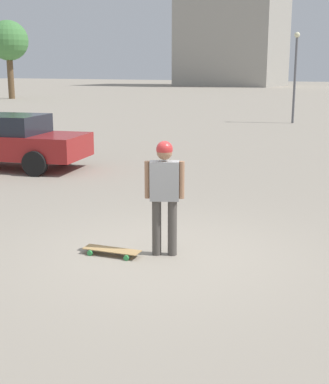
% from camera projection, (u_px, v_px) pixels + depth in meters
% --- Properties ---
extents(ground_plane, '(220.00, 220.00, 0.00)m').
position_uv_depth(ground_plane, '(164.00, 255.00, 8.02)').
color(ground_plane, gray).
extents(person, '(0.36, 0.53, 1.72)m').
position_uv_depth(person, '(164.00, 187.00, 7.78)').
color(person, '#4C4742').
rests_on(person, ground_plane).
extents(skateboard, '(0.39, 0.90, 0.09)m').
position_uv_depth(skateboard, '(112.00, 250.00, 7.97)').
color(skateboard, tan).
rests_on(skateboard, ground_plane).
extents(car_parked_near, '(2.94, 5.08, 1.48)m').
position_uv_depth(car_parked_near, '(2.00, 140.00, 14.90)').
color(car_parked_near, maroon).
rests_on(car_parked_near, ground_plane).
extents(building_block_distant, '(11.50, 15.55, 22.84)m').
position_uv_depth(building_block_distant, '(233.00, 12.00, 83.68)').
color(building_block_distant, '#9E998E').
rests_on(building_block_distant, ground_plane).
extents(tree_distant, '(3.56, 3.56, 6.98)m').
position_uv_depth(tree_distant, '(8.00, 41.00, 48.19)').
color(tree_distant, brown).
rests_on(tree_distant, ground_plane).
extents(lamp_post, '(0.28, 0.28, 4.48)m').
position_uv_depth(lamp_post, '(295.00, 69.00, 26.71)').
color(lamp_post, '#59595E').
rests_on(lamp_post, ground_plane).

